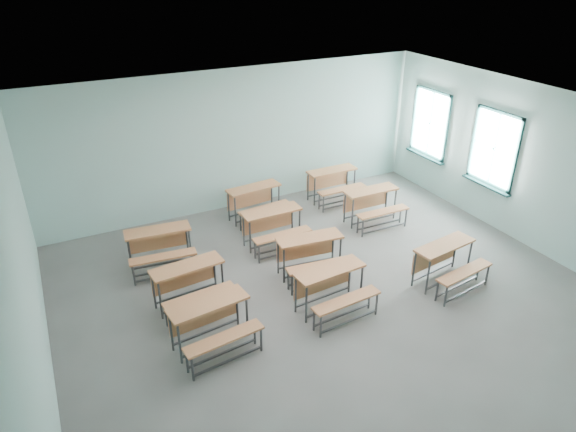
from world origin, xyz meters
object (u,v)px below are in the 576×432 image
object	(u,v)px
desk_unit_r1c1	(312,252)
desk_unit_r0c2	(448,259)
desk_unit_r0c0	(212,320)
desk_unit_r2c2	(373,202)
desk_unit_r0c1	(333,285)
desk_unit_r2c0	(160,244)
desk_unit_r3c2	(334,181)
desk_unit_r2c1	(274,224)
desk_unit_r3c1	(256,199)
desk_unit_r1c0	(191,281)

from	to	relation	value
desk_unit_r1c1	desk_unit_r0c2	bearing A→B (deg)	-25.82
desk_unit_r0c0	desk_unit_r2c2	xyz separation A→B (m)	(4.49, 2.27, 0.00)
desk_unit_r0c2	desk_unit_r0c1	bearing A→B (deg)	166.15
desk_unit_r0c2	desk_unit_r2c0	distance (m)	5.28
desk_unit_r0c1	desk_unit_r3c2	world-z (taller)	same
desk_unit_r3c2	desk_unit_r2c1	bearing A→B (deg)	-149.19
desk_unit_r0c0	desk_unit_r2c2	bearing A→B (deg)	20.20
desk_unit_r0c1	desk_unit_r3c2	xyz separation A→B (m)	(2.25, 3.68, 0.00)
desk_unit_r0c0	desk_unit_r2c1	xyz separation A→B (m)	(2.12, 2.33, 0.00)
desk_unit_r1c1	desk_unit_r3c2	world-z (taller)	same
desk_unit_r3c2	desk_unit_r0c0	bearing A→B (deg)	-139.91
desk_unit_r0c0	desk_unit_r0c1	bearing A→B (deg)	-7.46
desk_unit_r1c1	desk_unit_r3c2	distance (m)	3.32
desk_unit_r0c1	desk_unit_r0c2	distance (m)	2.25
desk_unit_r0c0	desk_unit_r2c2	distance (m)	5.03
desk_unit_r2c2	desk_unit_r3c1	xyz separation A→B (m)	(-2.22, 1.29, 0.00)
desk_unit_r0c0	desk_unit_r2c1	distance (m)	3.15
desk_unit_r1c1	desk_unit_r2c2	size ratio (longest dim) A/B	1.06
desk_unit_r0c0	desk_unit_r1c1	distance (m)	2.49
desk_unit_r2c1	desk_unit_r2c2	bearing A→B (deg)	-2.07
desk_unit_r3c1	desk_unit_r3c2	world-z (taller)	same
desk_unit_r0c2	desk_unit_r2c2	distance (m)	2.54
desk_unit_r0c0	desk_unit_r3c1	distance (m)	4.22
desk_unit_r1c1	desk_unit_r2c1	distance (m)	1.30
desk_unit_r0c1	desk_unit_r3c1	world-z (taller)	same
desk_unit_r1c1	desk_unit_r2c0	xyz separation A→B (m)	(-2.40, 1.54, 0.00)
desk_unit_r2c2	desk_unit_r3c2	xyz separation A→B (m)	(-0.17, 1.38, 0.00)
desk_unit_r0c1	desk_unit_r2c1	xyz separation A→B (m)	(0.05, 2.36, 0.00)
desk_unit_r0c0	desk_unit_r2c1	bearing A→B (deg)	41.08
desk_unit_r0c0	desk_unit_r0c2	distance (m)	4.32
desk_unit_r0c0	desk_unit_r0c2	size ratio (longest dim) A/B	0.99
desk_unit_r0c0	desk_unit_r2c0	size ratio (longest dim) A/B	1.01
desk_unit_r0c2	desk_unit_r1c1	distance (m)	2.43
desk_unit_r0c0	desk_unit_r1c1	size ratio (longest dim) A/B	1.00
desk_unit_r0c1	desk_unit_r2c2	bearing A→B (deg)	39.40
desk_unit_r3c1	desk_unit_r2c1	bearing A→B (deg)	-102.57
desk_unit_r3c2	desk_unit_r0c2	bearing A→B (deg)	-90.29
desk_unit_r1c1	desk_unit_r3c1	bearing A→B (deg)	96.73
desk_unit_r2c0	desk_unit_r2c1	bearing A→B (deg)	-0.39
desk_unit_r0c2	desk_unit_r2c0	size ratio (longest dim) A/B	1.02
desk_unit_r1c0	desk_unit_r2c1	size ratio (longest dim) A/B	1.05
desk_unit_r0c2	desk_unit_r3c2	world-z (taller)	same
desk_unit_r0c1	desk_unit_r1c1	distance (m)	1.09
desk_unit_r0c2	desk_unit_r3c1	distance (m)	4.34
desk_unit_r1c1	desk_unit_r3c1	world-z (taller)	same
desk_unit_r0c1	desk_unit_r2c0	distance (m)	3.42
desk_unit_r2c0	desk_unit_r3c2	xyz separation A→B (m)	(4.46, 1.07, 0.00)
desk_unit_r2c2	desk_unit_r3c1	size ratio (longest dim) A/B	0.95
desk_unit_r0c0	desk_unit_r3c2	xyz separation A→B (m)	(4.33, 3.65, 0.00)
desk_unit_r2c0	desk_unit_r2c1	world-z (taller)	same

